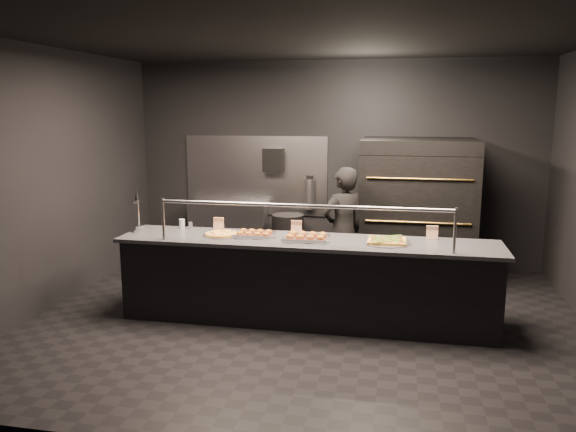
% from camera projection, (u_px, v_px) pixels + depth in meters
% --- Properties ---
extents(room, '(6.04, 6.00, 3.00)m').
position_uv_depth(room, '(305.00, 186.00, 5.97)').
color(room, black).
rests_on(room, ground).
extents(service_counter, '(4.10, 0.78, 1.37)m').
position_uv_depth(service_counter, '(306.00, 280.00, 6.11)').
color(service_counter, black).
rests_on(service_counter, ground).
extents(pizza_oven, '(1.50, 1.23, 1.91)m').
position_uv_depth(pizza_oven, '(416.00, 209.00, 7.61)').
color(pizza_oven, black).
rests_on(pizza_oven, ground).
extents(prep_shelf, '(1.20, 0.35, 0.90)m').
position_uv_depth(prep_shelf, '(229.00, 231.00, 8.65)').
color(prep_shelf, '#99999E').
rests_on(prep_shelf, ground).
extents(towel_dispenser, '(0.30, 0.20, 0.35)m').
position_uv_depth(towel_dispenser, '(273.00, 160.00, 8.38)').
color(towel_dispenser, black).
rests_on(towel_dispenser, room).
extents(fire_extinguisher, '(0.14, 0.14, 0.51)m').
position_uv_depth(fire_extinguisher, '(310.00, 193.00, 8.38)').
color(fire_extinguisher, '#B2B2B7').
rests_on(fire_extinguisher, room).
extents(beer_tap, '(0.13, 0.18, 0.49)m').
position_uv_depth(beer_tap, '(138.00, 219.00, 6.39)').
color(beer_tap, silver).
rests_on(beer_tap, service_counter).
extents(round_pizza, '(0.43, 0.43, 0.03)m').
position_uv_depth(round_pizza, '(222.00, 234.00, 6.21)').
color(round_pizza, silver).
rests_on(round_pizza, service_counter).
extents(slider_tray_a, '(0.51, 0.44, 0.07)m').
position_uv_depth(slider_tray_a, '(254.00, 234.00, 6.18)').
color(slider_tray_a, silver).
rests_on(slider_tray_a, service_counter).
extents(slider_tray_b, '(0.55, 0.46, 0.08)m').
position_uv_depth(slider_tray_b, '(306.00, 237.00, 6.01)').
color(slider_tray_b, silver).
rests_on(slider_tray_b, service_counter).
extents(square_pizza, '(0.50, 0.50, 0.05)m').
position_uv_depth(square_pizza, '(387.00, 241.00, 5.87)').
color(square_pizza, silver).
rests_on(square_pizza, service_counter).
extents(condiment_jar, '(0.17, 0.07, 0.11)m').
position_uv_depth(condiment_jar, '(185.00, 224.00, 6.57)').
color(condiment_jar, silver).
rests_on(condiment_jar, service_counter).
extents(tent_cards, '(2.52, 0.04, 0.15)m').
position_uv_depth(tent_cards, '(313.00, 228.00, 6.27)').
color(tent_cards, white).
rests_on(tent_cards, service_counter).
extents(trash_bin, '(0.47, 0.47, 0.78)m').
position_uv_depth(trash_bin, '(288.00, 241.00, 8.25)').
color(trash_bin, black).
rests_on(trash_bin, ground).
extents(worker, '(0.70, 0.67, 1.60)m').
position_uv_depth(worker, '(343.00, 231.00, 7.02)').
color(worker, black).
rests_on(worker, ground).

